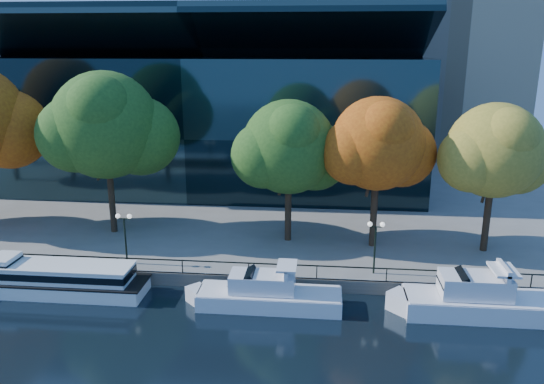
# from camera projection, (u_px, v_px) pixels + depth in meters

# --- Properties ---
(ground) EXTENTS (160.00, 160.00, 0.00)m
(ground) POSITION_uv_depth(u_px,v_px,m) (171.00, 305.00, 36.76)
(ground) COLOR black
(ground) RESTS_ON ground
(promenade) EXTENTS (90.00, 67.08, 1.00)m
(promenade) POSITION_uv_depth(u_px,v_px,m) (247.00, 174.00, 71.46)
(promenade) COLOR slate
(promenade) RESTS_ON ground
(railing) EXTENTS (88.20, 0.08, 0.99)m
(railing) POSITION_uv_depth(u_px,v_px,m) (182.00, 261.00, 39.35)
(railing) COLOR black
(railing) RESTS_ON promenade
(convention_building) EXTENTS (50.00, 24.57, 21.43)m
(convention_building) POSITION_uv_depth(u_px,v_px,m) (208.00, 119.00, 65.27)
(convention_building) COLOR black
(convention_building) RESTS_ON ground
(tour_boat) EXTENTS (14.28, 3.19, 2.71)m
(tour_boat) POSITION_uv_depth(u_px,v_px,m) (52.00, 278.00, 38.28)
(tour_boat) COLOR white
(tour_boat) RESTS_ON ground
(cruiser_near) EXTENTS (10.91, 2.81, 3.16)m
(cruiser_near) POSITION_uv_depth(u_px,v_px,m) (263.00, 293.00, 36.32)
(cruiser_near) COLOR silver
(cruiser_near) RESTS_ON ground
(cruiser_far) EXTENTS (11.19, 3.10, 3.66)m
(cruiser_far) POSITION_uv_depth(u_px,v_px,m) (474.00, 299.00, 35.12)
(cruiser_far) COLOR silver
(cruiser_far) RESTS_ON ground
(tree_2) EXTENTS (11.60, 9.51, 14.34)m
(tree_2) POSITION_uv_depth(u_px,v_px,m) (107.00, 128.00, 45.53)
(tree_2) COLOR black
(tree_2) RESTS_ON promenade
(tree_3) EXTENTS (9.83, 8.06, 12.14)m
(tree_3) POSITION_uv_depth(u_px,v_px,m) (291.00, 149.00, 43.91)
(tree_3) COLOR black
(tree_3) RESTS_ON promenade
(tree_4) EXTENTS (9.47, 7.77, 12.52)m
(tree_4) POSITION_uv_depth(u_px,v_px,m) (379.00, 146.00, 42.49)
(tree_4) COLOR black
(tree_4) RESTS_ON promenade
(tree_5) EXTENTS (9.38, 7.69, 12.15)m
(tree_5) POSITION_uv_depth(u_px,v_px,m) (497.00, 153.00, 41.51)
(tree_5) COLOR black
(tree_5) RESTS_ON promenade
(lamp_1) EXTENTS (1.26, 0.36, 4.03)m
(lamp_1) POSITION_uv_depth(u_px,v_px,m) (124.00, 227.00, 40.44)
(lamp_1) COLOR black
(lamp_1) RESTS_ON promenade
(lamp_2) EXTENTS (1.26, 0.36, 4.03)m
(lamp_2) POSITION_uv_depth(u_px,v_px,m) (376.00, 236.00, 38.64)
(lamp_2) COLOR black
(lamp_2) RESTS_ON promenade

